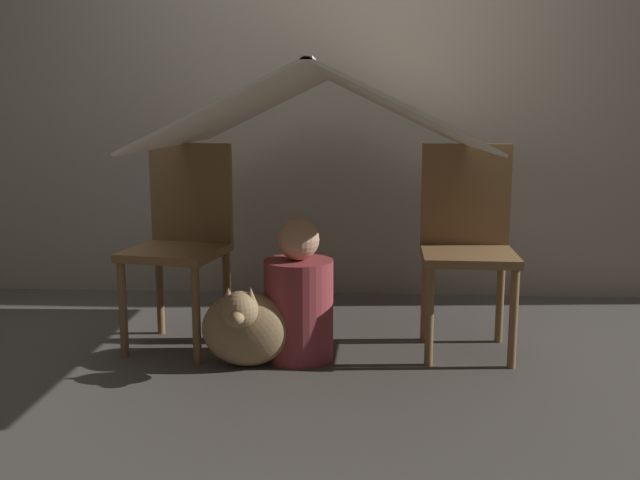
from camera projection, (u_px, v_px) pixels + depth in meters
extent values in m
plane|color=#47423D|center=(317.00, 368.00, 3.00)|extent=(8.80, 8.80, 0.00)
cube|color=gray|center=(331.00, 78.00, 4.03)|extent=(7.00, 0.05, 2.50)
cylinder|color=brown|center=(123.00, 310.00, 3.10)|extent=(0.04, 0.04, 0.43)
cylinder|color=brown|center=(196.00, 315.00, 3.01)|extent=(0.04, 0.04, 0.43)
cylinder|color=brown|center=(160.00, 291.00, 3.43)|extent=(0.04, 0.04, 0.43)
cylinder|color=brown|center=(227.00, 295.00, 3.34)|extent=(0.04, 0.04, 0.43)
cube|color=brown|center=(175.00, 252.00, 3.18)|extent=(0.47, 0.47, 0.04)
cube|color=brown|center=(191.00, 193.00, 3.31)|extent=(0.40, 0.11, 0.46)
cylinder|color=brown|center=(430.00, 317.00, 2.99)|extent=(0.04, 0.04, 0.43)
cylinder|color=brown|center=(513.00, 319.00, 2.96)|extent=(0.04, 0.04, 0.43)
cylinder|color=brown|center=(425.00, 296.00, 3.33)|extent=(0.04, 0.04, 0.43)
cylinder|color=brown|center=(500.00, 298.00, 3.30)|extent=(0.04, 0.04, 0.43)
cube|color=brown|center=(468.00, 256.00, 3.10)|extent=(0.41, 0.41, 0.04)
cube|color=brown|center=(466.00, 194.00, 3.24)|extent=(0.40, 0.04, 0.46)
cube|color=silver|center=(244.00, 108.00, 3.05)|extent=(0.65, 1.50, 0.32)
cube|color=silver|center=(397.00, 108.00, 3.01)|extent=(0.65, 1.50, 0.32)
cube|color=silver|center=(320.00, 71.00, 3.00)|extent=(0.04, 1.50, 0.01)
cylinder|color=maroon|center=(299.00, 310.00, 3.08)|extent=(0.30, 0.30, 0.44)
sphere|color=tan|center=(298.00, 239.00, 3.02)|extent=(0.18, 0.18, 0.18)
ellipsoid|color=#9E7F56|center=(246.00, 329.00, 3.00)|extent=(0.37, 0.20, 0.32)
sphere|color=#9E7F56|center=(240.00, 310.00, 2.84)|extent=(0.15, 0.15, 0.15)
ellipsoid|color=#9E7F56|center=(237.00, 318.00, 2.77)|extent=(0.06, 0.07, 0.05)
cone|color=#9E7F56|center=(228.00, 295.00, 2.83)|extent=(0.05, 0.05, 0.07)
cone|color=#9E7F56|center=(251.00, 295.00, 2.82)|extent=(0.05, 0.05, 0.07)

